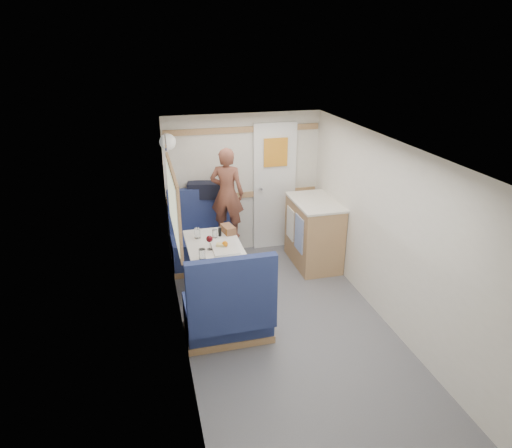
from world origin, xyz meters
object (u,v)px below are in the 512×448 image
object	(u,v)px
tumbler_left	(202,254)
person	(227,193)
wine_glass	(209,239)
bench_near	(229,314)
duffel_bag	(204,190)
dome_light	(168,142)
cheese_block	(221,245)
bench_far	(204,245)
tumbler_mid	(197,233)
tray	(225,248)
orange_fruit	(225,244)
pepper_grinder	(220,232)
beer_glass	(228,232)
dinette_table	(214,255)
bread_loaf	(228,229)
tumbler_right	(215,234)
galley_counter	(314,232)

from	to	relation	value
tumbler_left	person	bearing A→B (deg)	66.12
wine_glass	tumbler_left	xyz separation A→B (m)	(-0.12, -0.22, -0.06)
bench_near	duffel_bag	distance (m)	2.11
dome_light	cheese_block	world-z (taller)	dome_light
bench_far	tumbler_mid	bearing A→B (deg)	-103.38
bench_near	wine_glass	bearing A→B (deg)	95.39
dome_light	person	size ratio (longest dim) A/B	0.16
bench_far	dome_light	distance (m)	1.50
bench_far	tray	size ratio (longest dim) A/B	2.77
orange_fruit	pepper_grinder	world-z (taller)	pepper_grinder
beer_glass	dinette_table	bearing A→B (deg)	-140.50
bench_far	bread_loaf	bearing A→B (deg)	-69.73
tumbler_mid	tumbler_right	size ratio (longest dim) A/B	1.21
person	beer_glass	bearing A→B (deg)	103.46
duffel_bag	wine_glass	world-z (taller)	duffel_bag
dinette_table	wine_glass	distance (m)	0.33
dinette_table	beer_glass	bearing A→B (deg)	39.50
dinette_table	orange_fruit	world-z (taller)	orange_fruit
bench_near	tumbler_right	world-z (taller)	bench_near
duffel_bag	tray	distance (m)	1.33
bench_near	tumbler_right	xyz separation A→B (m)	(0.04, 1.02, 0.47)
bench_far	tray	distance (m)	1.14
dinette_table	bread_loaf	size ratio (longest dim) A/B	4.15
bench_far	tumbler_right	size ratio (longest dim) A/B	10.44
dinette_table	tumbler_right	world-z (taller)	tumbler_right
dinette_table	orange_fruit	bearing A→B (deg)	-55.96
bread_loaf	tumbler_mid	bearing A→B (deg)	-170.28
dinette_table	cheese_block	bearing A→B (deg)	-66.27
tumbler_mid	pepper_grinder	distance (m)	0.27
galley_counter	tumbler_mid	size ratio (longest dim) A/B	7.53
duffel_bag	tumbler_right	world-z (taller)	duffel_bag
dome_light	beer_glass	bearing A→B (deg)	-48.73
tumbler_right	pepper_grinder	size ratio (longest dim) A/B	0.95
galley_counter	person	bearing A→B (deg)	170.08
tumbler_left	dinette_table	bearing A→B (deg)	63.94
wine_glass	tumbler_left	world-z (taller)	wine_glass
tumbler_left	duffel_bag	bearing A→B (deg)	80.47
galley_counter	orange_fruit	bearing A→B (deg)	-152.45
tray	beer_glass	distance (m)	0.37
person	dome_light	bearing A→B (deg)	16.09
cheese_block	tumbler_left	bearing A→B (deg)	-136.75
dinette_table	pepper_grinder	xyz separation A→B (m)	(0.11, 0.18, 0.21)
bench_near	beer_glass	distance (m)	1.15
dome_light	tumbler_mid	xyz separation A→B (m)	(0.23, -0.66, -0.97)
person	tray	distance (m)	1.01
duffel_bag	tumbler_right	xyz separation A→B (m)	(-0.02, -0.96, -0.24)
dome_light	tumbler_mid	world-z (taller)	dome_light
orange_fruit	bench_near	bearing A→B (deg)	-98.68
orange_fruit	tumbler_left	world-z (taller)	tumbler_left
galley_counter	tumbler_mid	bearing A→B (deg)	-167.51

